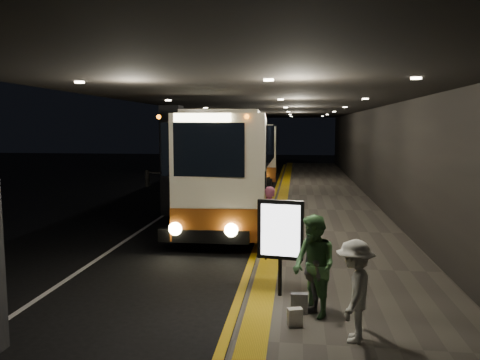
# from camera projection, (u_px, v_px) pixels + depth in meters

# --- Properties ---
(ground) EXTENTS (90.00, 90.00, 0.00)m
(ground) POSITION_uv_depth(u_px,v_px,m) (186.00, 238.00, 14.99)
(ground) COLOR black
(lane_line_white) EXTENTS (0.12, 50.00, 0.01)m
(lane_line_white) POSITION_uv_depth(u_px,v_px,m) (172.00, 210.00, 20.14)
(lane_line_white) COLOR silver
(lane_line_white) RESTS_ON ground
(kerb_stripe_yellow) EXTENTS (0.18, 50.00, 0.01)m
(kerb_stripe_yellow) POSITION_uv_depth(u_px,v_px,m) (268.00, 212.00, 19.64)
(kerb_stripe_yellow) COLOR gold
(kerb_stripe_yellow) RESTS_ON ground
(sidewalk) EXTENTS (4.50, 50.00, 0.15)m
(sidewalk) POSITION_uv_depth(u_px,v_px,m) (326.00, 211.00, 19.34)
(sidewalk) COLOR #514C44
(sidewalk) RESTS_ON ground
(tactile_strip) EXTENTS (0.50, 50.00, 0.01)m
(tactile_strip) POSITION_uv_depth(u_px,v_px,m) (280.00, 208.00, 19.56)
(tactile_strip) COLOR gold
(tactile_strip) RESTS_ON sidewalk
(terminal_wall) EXTENTS (0.10, 50.00, 6.00)m
(terminal_wall) POSITION_uv_depth(u_px,v_px,m) (385.00, 141.00, 18.74)
(terminal_wall) COLOR black
(terminal_wall) RESTS_ON ground
(support_columns) EXTENTS (0.80, 24.80, 4.40)m
(support_columns) POSITION_uv_depth(u_px,v_px,m) (172.00, 161.00, 18.87)
(support_columns) COLOR black
(support_columns) RESTS_ON ground
(canopy) EXTENTS (9.00, 50.00, 0.40)m
(canopy) POSITION_uv_depth(u_px,v_px,m) (273.00, 101.00, 19.10)
(canopy) COLOR black
(canopy) RESTS_ON support_columns
(coach_main) EXTENTS (3.36, 12.71, 3.93)m
(coach_main) POSITION_uv_depth(u_px,v_px,m) (234.00, 169.00, 18.76)
(coach_main) COLOR beige
(coach_main) RESTS_ON ground
(coach_second) EXTENTS (2.97, 11.51, 3.58)m
(coach_second) POSITION_uv_depth(u_px,v_px,m) (258.00, 153.00, 32.41)
(coach_second) COLOR beige
(coach_second) RESTS_ON ground
(passenger_boarding) EXTENTS (0.60, 0.74, 1.74)m
(passenger_boarding) POSITION_uv_depth(u_px,v_px,m) (271.00, 217.00, 13.22)
(passenger_boarding) COLOR #C55C88
(passenger_boarding) RESTS_ON sidewalk
(passenger_waiting_green) EXTENTS (0.96, 1.05, 1.84)m
(passenger_waiting_green) POSITION_uv_depth(u_px,v_px,m) (314.00, 266.00, 8.41)
(passenger_waiting_green) COLOR #3B693A
(passenger_waiting_green) RESTS_ON sidewalk
(passenger_waiting_white) EXTENTS (0.73, 1.15, 1.64)m
(passenger_waiting_white) POSITION_uv_depth(u_px,v_px,m) (355.00, 291.00, 7.43)
(passenger_waiting_white) COLOR silver
(passenger_waiting_white) RESTS_ON sidewalk
(passenger_waiting_grey) EXTENTS (0.62, 0.95, 1.49)m
(passenger_waiting_grey) POSITION_uv_depth(u_px,v_px,m) (312.00, 271.00, 8.69)
(passenger_waiting_grey) COLOR #4D4D52
(passenger_waiting_grey) RESTS_ON sidewalk
(bag_polka) EXTENTS (0.31, 0.14, 0.38)m
(bag_polka) POSITION_uv_depth(u_px,v_px,m) (299.00, 303.00, 8.58)
(bag_polka) COLOR black
(bag_polka) RESTS_ON sidewalk
(bag_plain) EXTENTS (0.28, 0.22, 0.31)m
(bag_plain) POSITION_uv_depth(u_px,v_px,m) (295.00, 317.00, 8.03)
(bag_plain) COLOR silver
(bag_plain) RESTS_ON sidewalk
(info_sign) EXTENTS (0.93, 0.25, 1.96)m
(info_sign) POSITION_uv_depth(u_px,v_px,m) (280.00, 232.00, 9.34)
(info_sign) COLOR black
(info_sign) RESTS_ON sidewalk
(stanchion_post) EXTENTS (0.05, 0.05, 1.06)m
(stanchion_post) POSITION_uv_depth(u_px,v_px,m) (266.00, 240.00, 11.97)
(stanchion_post) COLOR black
(stanchion_post) RESTS_ON sidewalk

